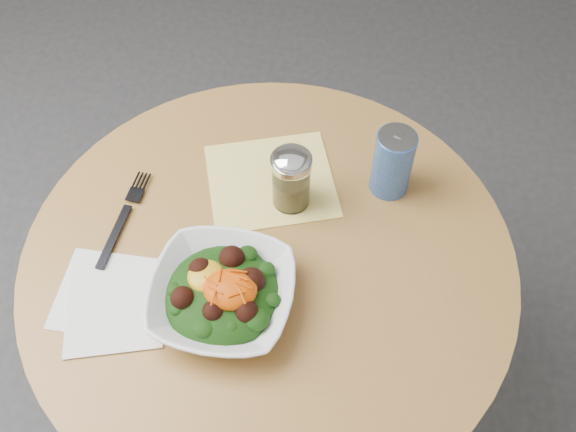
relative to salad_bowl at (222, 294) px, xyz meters
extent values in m
plane|color=#313134|center=(0.06, 0.11, -0.78)|extent=(6.00, 6.00, 0.00)
cylinder|color=black|center=(0.06, 0.11, -0.77)|extent=(0.52, 0.52, 0.03)
cylinder|color=black|center=(0.06, 0.11, -0.43)|extent=(0.10, 0.10, 0.71)
cylinder|color=#B88542|center=(0.06, 0.11, -0.05)|extent=(0.90, 0.90, 0.04)
cube|color=yellow|center=(0.04, 0.28, -0.03)|extent=(0.30, 0.28, 0.00)
cube|color=white|center=(-0.21, -0.01, -0.03)|extent=(0.17, 0.17, 0.00)
cube|color=white|center=(-0.18, -0.04, -0.03)|extent=(0.20, 0.20, 0.00)
imported|color=white|center=(0.00, 0.00, 0.00)|extent=(0.26, 0.26, 0.06)
ellipsoid|color=black|center=(0.00, 0.00, -0.01)|extent=(0.20, 0.20, 0.07)
ellipsoid|color=gold|center=(-0.03, 0.02, 0.03)|extent=(0.06, 0.06, 0.02)
ellipsoid|color=#D85204|center=(0.02, -0.01, 0.03)|extent=(0.09, 0.08, 0.04)
cube|color=black|center=(-0.22, 0.11, -0.03)|extent=(0.03, 0.14, 0.00)
cube|color=black|center=(-0.21, 0.22, -0.03)|extent=(0.04, 0.08, 0.00)
cylinder|color=silver|center=(0.09, 0.23, 0.02)|extent=(0.07, 0.07, 0.11)
cylinder|color=olive|center=(0.09, 0.23, 0.00)|extent=(0.06, 0.06, 0.06)
cylinder|color=silver|center=(0.09, 0.23, 0.08)|extent=(0.08, 0.08, 0.01)
ellipsoid|color=silver|center=(0.09, 0.23, 0.09)|extent=(0.07, 0.07, 0.03)
cylinder|color=navy|center=(0.27, 0.29, 0.04)|extent=(0.08, 0.08, 0.14)
cylinder|color=#B0B0B7|center=(0.27, 0.29, 0.11)|extent=(0.07, 0.07, 0.00)
cube|color=#B0B0B7|center=(0.28, 0.30, 0.11)|extent=(0.02, 0.03, 0.00)
camera|label=1|loc=(0.17, -0.50, 0.96)|focal=40.00mm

